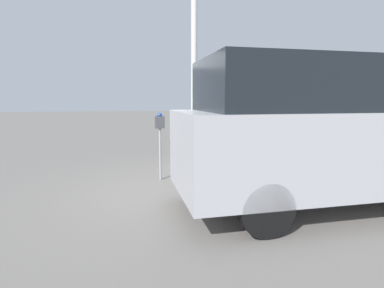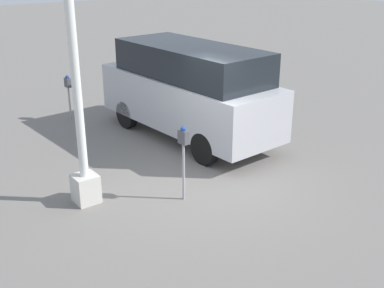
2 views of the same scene
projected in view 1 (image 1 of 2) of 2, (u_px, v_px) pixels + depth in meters
ground_plane at (183, 187)px, 6.09m from camera, size 80.00×80.00×0.00m
parking_meter_near at (160, 131)px, 6.47m from camera, size 0.21×0.13×1.48m
lamp_post at (194, 95)px, 8.02m from camera, size 0.44×0.44×5.76m
parked_van at (333, 130)px, 4.83m from camera, size 5.23×2.12×2.36m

